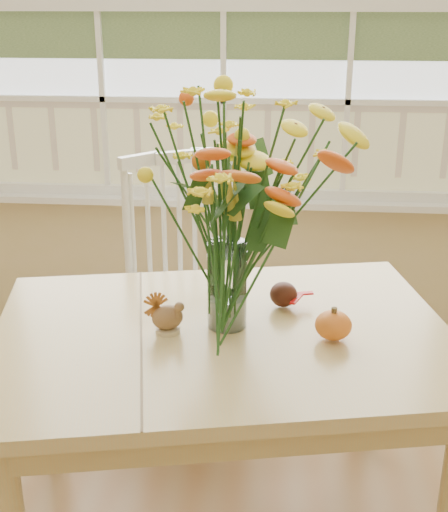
{
  "coord_description": "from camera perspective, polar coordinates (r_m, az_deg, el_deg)",
  "views": [
    {
      "loc": [
        0.27,
        -0.88,
        1.59
      ],
      "look_at": [
        0.12,
        0.88,
        0.92
      ],
      "focal_mm": 48.0,
      "sensor_mm": 36.0,
      "label": 1
    }
  ],
  "objects": [
    {
      "name": "wall_back",
      "position": [
        3.15,
        0.01,
        16.54
      ],
      "size": [
        4.0,
        0.02,
        2.7
      ],
      "primitive_type": "cube",
      "color": "beige",
      "rests_on": "floor"
    },
    {
      "name": "window",
      "position": [
        3.1,
        -0.05,
        19.83
      ],
      "size": [
        2.42,
        0.12,
        1.74
      ],
      "color": "silver",
      "rests_on": "wall_back"
    },
    {
      "name": "dining_table",
      "position": [
        2.01,
        -0.05,
        -8.52
      ],
      "size": [
        1.46,
        1.17,
        0.7
      ],
      "rotation": [
        0.0,
        0.0,
        0.2
      ],
      "color": "tan",
      "rests_on": "floor"
    },
    {
      "name": "windsor_chair",
      "position": [
        2.69,
        -2.93,
        -1.57
      ],
      "size": [
        0.62,
        0.61,
        1.01
      ],
      "rotation": [
        0.0,
        0.0,
        0.48
      ],
      "color": "white",
      "rests_on": "floor"
    },
    {
      "name": "flower_vase",
      "position": [
        1.85,
        0.27,
        4.78
      ],
      "size": [
        0.53,
        0.53,
        0.63
      ],
      "color": "white",
      "rests_on": "dining_table"
    },
    {
      "name": "pumpkin",
      "position": [
        1.92,
        9.09,
        -5.84
      ],
      "size": [
        0.1,
        0.1,
        0.08
      ],
      "primitive_type": "ellipsoid",
      "color": "#BF5116",
      "rests_on": "dining_table"
    },
    {
      "name": "turkey_figurine",
      "position": [
        1.94,
        -4.74,
        -5.13
      ],
      "size": [
        0.11,
        0.09,
        0.11
      ],
      "rotation": [
        0.0,
        0.0,
        0.33
      ],
      "color": "#CCB78C",
      "rests_on": "dining_table"
    },
    {
      "name": "dark_gourd",
      "position": [
        2.1,
        4.98,
        -3.31
      ],
      "size": [
        0.13,
        0.12,
        0.08
      ],
      "color": "#38160F",
      "rests_on": "dining_table"
    }
  ]
}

